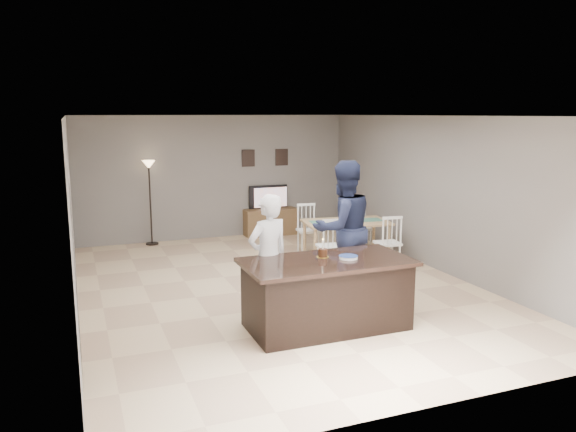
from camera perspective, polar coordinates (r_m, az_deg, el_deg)
name	(u,v)px	position (r m, az deg, el deg)	size (l,w,h in m)	color
floor	(278,288)	(9.02, -0.98, -7.28)	(8.00, 8.00, 0.00)	#CEAE84
room_shell	(278,183)	(8.66, -1.02, 3.35)	(8.00, 8.00, 8.00)	slate
kitchen_island	(327,294)	(7.30, 3.94, -7.87)	(2.15, 1.10, 0.90)	black
tv_console	(271,222)	(12.78, -1.78, -0.61)	(1.20, 0.40, 0.60)	brown
television	(269,197)	(12.75, -1.90, 1.93)	(0.91, 0.12, 0.53)	black
tv_screen_glow	(271,197)	(12.68, -1.78, 1.91)	(0.78, 0.78, 0.00)	orange
picture_frames	(265,158)	(12.76, -2.33, 5.94)	(1.10, 0.02, 0.38)	black
doorway	(75,265)	(5.96, -20.83, -4.69)	(0.00, 2.10, 2.65)	black
woman	(268,258)	(7.46, -2.01, -4.25)	(0.62, 0.41, 1.71)	silver
man	(343,228)	(8.50, 5.62, -1.27)	(1.00, 0.78, 2.05)	#181E36
birthday_cake	(323,253)	(7.30, 3.55, -3.74)	(0.16, 0.16, 0.25)	gold
plate_stack	(348,257)	(7.26, 6.15, -4.17)	(0.25, 0.25, 0.04)	white
dining_table	(346,228)	(10.62, 5.92, -1.20)	(1.73, 1.96, 0.96)	tan
floor_lamp	(149,180)	(12.03, -13.91, 3.61)	(0.27, 0.27, 1.78)	black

